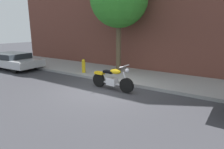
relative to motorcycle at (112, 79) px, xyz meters
name	(u,v)px	position (x,y,z in m)	size (l,w,h in m)	color
ground_plane	(101,90)	(-0.31, -0.36, -0.46)	(60.00, 60.00, 0.00)	#38383D
sidewalk	(132,76)	(-0.31, 2.44, -0.39)	(22.31, 3.14, 0.14)	#959595
motorcycle	(112,79)	(0.00, 0.00, 0.00)	(2.11, 0.70, 1.13)	black
parked_car_silver	(12,60)	(-7.96, 0.12, 0.10)	(4.27, 2.08, 1.03)	black
fire_hydrant	(84,67)	(-2.85, 1.37, 0.00)	(0.20, 0.20, 0.91)	gold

